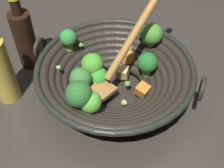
# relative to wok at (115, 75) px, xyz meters

# --- Properties ---
(ground_plane) EXTENTS (4.00, 4.00, 0.00)m
(ground_plane) POSITION_rel_wok_xyz_m (0.00, 0.00, -0.06)
(ground_plane) COLOR #332D28
(wok) EXTENTS (0.37, 0.38, 0.27)m
(wok) POSITION_rel_wok_xyz_m (0.00, 0.00, 0.00)
(wok) COLOR black
(wok) RESTS_ON ground
(soy_sauce_bottle) EXTENTS (0.05, 0.05, 0.21)m
(soy_sauce_bottle) POSITION_rel_wok_xyz_m (-0.14, -0.21, 0.02)
(soy_sauce_bottle) COLOR black
(soy_sauce_bottle) RESTS_ON ground
(cooking_oil_bottle) EXTENTS (0.05, 0.05, 0.23)m
(cooking_oil_bottle) POSITION_rel_wok_xyz_m (-0.03, -0.26, 0.03)
(cooking_oil_bottle) COLOR gold
(cooking_oil_bottle) RESTS_ON ground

